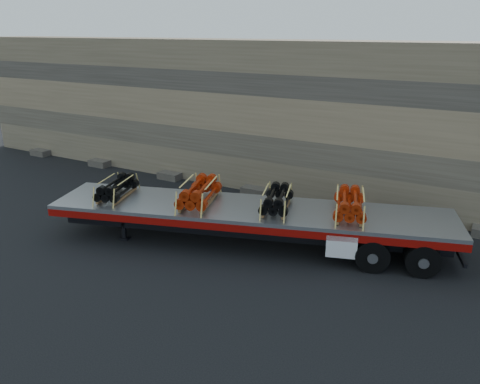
# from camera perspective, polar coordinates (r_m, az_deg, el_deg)

# --- Properties ---
(ground) EXTENTS (120.00, 120.00, 0.00)m
(ground) POSITION_cam_1_polar(r_m,az_deg,el_deg) (17.20, 3.45, -6.55)
(ground) COLOR black
(ground) RESTS_ON ground
(rock_wall) EXTENTS (44.00, 3.00, 7.00)m
(rock_wall) POSITION_cam_1_polar(r_m,az_deg,el_deg) (21.90, 11.12, 8.46)
(rock_wall) COLOR #7A6B54
(rock_wall) RESTS_ON ground
(trailer) EXTENTS (14.53, 6.83, 1.44)m
(trailer) POSITION_cam_1_polar(r_m,az_deg,el_deg) (17.05, 1.08, -4.10)
(trailer) COLOR #A8AAAF
(trailer) RESTS_ON ground
(bundle_front) EXTENTS (1.48, 2.12, 0.68)m
(bundle_front) POSITION_cam_1_polar(r_m,az_deg,el_deg) (18.26, -14.79, 0.42)
(bundle_front) COLOR black
(bundle_front) RESTS_ON trailer
(bundle_midfront) EXTENTS (1.74, 2.49, 0.80)m
(bundle_midfront) POSITION_cam_1_polar(r_m,az_deg,el_deg) (17.06, -5.00, -0.12)
(bundle_midfront) COLOR #A72508
(bundle_midfront) RESTS_ON trailer
(bundle_midrear) EXTENTS (1.52, 2.17, 0.70)m
(bundle_midrear) POSITION_cam_1_polar(r_m,az_deg,el_deg) (16.51, 4.51, -0.98)
(bundle_midrear) COLOR black
(bundle_midrear) RESTS_ON trailer
(bundle_rear) EXTENTS (1.63, 2.33, 0.75)m
(bundle_rear) POSITION_cam_1_polar(r_m,az_deg,el_deg) (16.39, 13.21, -1.50)
(bundle_rear) COLOR #A72508
(bundle_rear) RESTS_ON trailer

